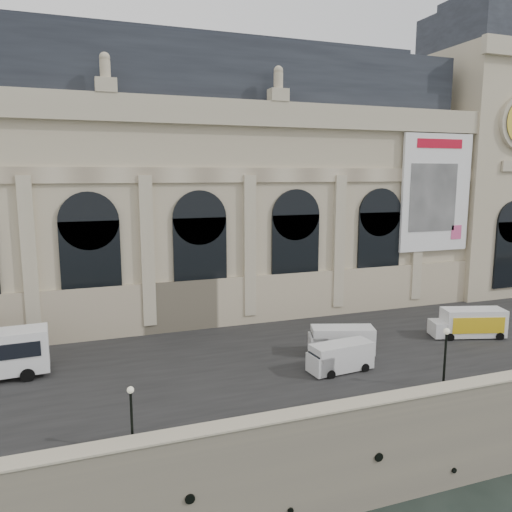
# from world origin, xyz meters

# --- Properties ---
(quay) EXTENTS (160.00, 70.00, 6.00)m
(quay) POSITION_xyz_m (0.00, 35.00, 3.00)
(quay) COLOR gray
(quay) RESTS_ON ground
(street) EXTENTS (160.00, 24.00, 0.06)m
(street) POSITION_xyz_m (0.00, 14.00, 6.03)
(street) COLOR #2D2D2D
(street) RESTS_ON quay
(parapet) EXTENTS (160.00, 1.40, 1.21)m
(parapet) POSITION_xyz_m (0.00, 0.60, 6.62)
(parapet) COLOR gray
(parapet) RESTS_ON quay
(museum) EXTENTS (69.00, 18.70, 29.10)m
(museum) POSITION_xyz_m (-5.98, 30.86, 19.72)
(museum) COLOR #C0B293
(museum) RESTS_ON quay
(clock_pavilion) EXTENTS (13.00, 14.72, 36.70)m
(clock_pavilion) POSITION_xyz_m (34.00, 27.93, 23.42)
(clock_pavilion) COLOR #C0B293
(clock_pavilion) RESTS_ON quay
(van_b) EXTENTS (5.23, 2.47, 2.26)m
(van_b) POSITION_xyz_m (3.34, 7.80, 7.15)
(van_b) COLOR silver
(van_b) RESTS_ON quay
(van_c) EXTENTS (5.75, 3.63, 2.40)m
(van_c) POSITION_xyz_m (5.23, 11.11, 7.23)
(van_c) COLOR silver
(van_c) RESTS_ON quay
(box_truck) EXTENTS (7.05, 3.95, 2.71)m
(box_truck) POSITION_xyz_m (18.94, 11.03, 7.36)
(box_truck) COLOR white
(box_truck) RESTS_ON quay
(lamp_left) EXTENTS (0.39, 0.39, 3.81)m
(lamp_left) POSITION_xyz_m (-12.76, 1.62, 7.89)
(lamp_left) COLOR black
(lamp_left) RESTS_ON quay
(lamp_right) EXTENTS (0.46, 0.46, 4.47)m
(lamp_right) POSITION_xyz_m (8.92, 2.55, 8.22)
(lamp_right) COLOR black
(lamp_right) RESTS_ON quay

